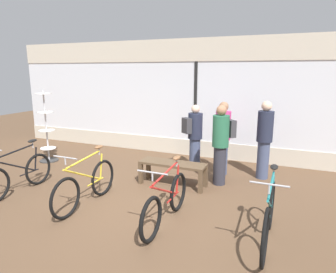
{
  "coord_description": "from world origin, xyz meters",
  "views": [
    {
      "loc": [
        2.5,
        -4.41,
        2.37
      ],
      "look_at": [
        0.0,
        1.48,
        0.95
      ],
      "focal_mm": 32.0,
      "sensor_mm": 36.0,
      "label": 1
    }
  ],
  "objects_px": {
    "bicycle_right": "(166,202)",
    "customer_by_window": "(194,135)",
    "customer_near_bench": "(264,138)",
    "bicycle_far_right": "(269,217)",
    "display_bench": "(173,167)",
    "customer_near_rack": "(223,137)",
    "bicycle_far_left": "(18,175)",
    "accessory_rack": "(47,133)",
    "bicycle_left": "(86,185)",
    "customer_mid_floor": "(221,142)"
  },
  "relations": [
    {
      "from": "display_bench",
      "to": "accessory_rack",
      "type": "bearing_deg",
      "value": 175.19
    },
    {
      "from": "display_bench",
      "to": "customer_mid_floor",
      "type": "bearing_deg",
      "value": 27.58
    },
    {
      "from": "bicycle_far_left",
      "to": "bicycle_right",
      "type": "height_order",
      "value": "same"
    },
    {
      "from": "bicycle_far_left",
      "to": "accessory_rack",
      "type": "xyz_separation_m",
      "value": [
        -1.06,
        1.86,
        0.4
      ]
    },
    {
      "from": "bicycle_far_right",
      "to": "customer_near_bench",
      "type": "distance_m",
      "value": 2.76
    },
    {
      "from": "bicycle_far_right",
      "to": "display_bench",
      "type": "xyz_separation_m",
      "value": [
        -2.04,
        1.51,
        -0.0
      ]
    },
    {
      "from": "bicycle_left",
      "to": "accessory_rack",
      "type": "xyz_separation_m",
      "value": [
        -2.64,
        1.79,
        0.39
      ]
    },
    {
      "from": "bicycle_far_right",
      "to": "customer_by_window",
      "type": "xyz_separation_m",
      "value": [
        -1.95,
        2.66,
        0.44
      ]
    },
    {
      "from": "bicycle_far_right",
      "to": "customer_near_bench",
      "type": "relative_size",
      "value": 1.0
    },
    {
      "from": "bicycle_left",
      "to": "bicycle_right",
      "type": "relative_size",
      "value": 1.0
    },
    {
      "from": "customer_near_rack",
      "to": "display_bench",
      "type": "bearing_deg",
      "value": -125.24
    },
    {
      "from": "bicycle_right",
      "to": "accessory_rack",
      "type": "distance_m",
      "value": 4.62
    },
    {
      "from": "bicycle_left",
      "to": "display_bench",
      "type": "bearing_deg",
      "value": 54.51
    },
    {
      "from": "display_bench",
      "to": "customer_near_rack",
      "type": "xyz_separation_m",
      "value": [
        0.78,
        1.1,
        0.48
      ]
    },
    {
      "from": "customer_mid_floor",
      "to": "customer_near_bench",
      "type": "xyz_separation_m",
      "value": [
        0.79,
        0.72,
        0.0
      ]
    },
    {
      "from": "bicycle_right",
      "to": "accessory_rack",
      "type": "height_order",
      "value": "accessory_rack"
    },
    {
      "from": "bicycle_far_left",
      "to": "accessory_rack",
      "type": "height_order",
      "value": "accessory_rack"
    },
    {
      "from": "accessory_rack",
      "to": "customer_near_bench",
      "type": "height_order",
      "value": "accessory_rack"
    },
    {
      "from": "bicycle_far_right",
      "to": "display_bench",
      "type": "relative_size",
      "value": 1.23
    },
    {
      "from": "bicycle_far_left",
      "to": "customer_mid_floor",
      "type": "height_order",
      "value": "customer_mid_floor"
    },
    {
      "from": "bicycle_right",
      "to": "customer_mid_floor",
      "type": "height_order",
      "value": "customer_mid_floor"
    },
    {
      "from": "accessory_rack",
      "to": "customer_by_window",
      "type": "relative_size",
      "value": 1.2
    },
    {
      "from": "bicycle_right",
      "to": "bicycle_far_left",
      "type": "bearing_deg",
      "value": -179.74
    },
    {
      "from": "accessory_rack",
      "to": "customer_near_rack",
      "type": "bearing_deg",
      "value": 10.02
    },
    {
      "from": "accessory_rack",
      "to": "customer_by_window",
      "type": "height_order",
      "value": "accessory_rack"
    },
    {
      "from": "bicycle_right",
      "to": "customer_by_window",
      "type": "xyz_separation_m",
      "value": [
        -0.43,
        2.69,
        0.48
      ]
    },
    {
      "from": "bicycle_far_left",
      "to": "bicycle_far_right",
      "type": "bearing_deg",
      "value": 0.52
    },
    {
      "from": "bicycle_far_left",
      "to": "bicycle_right",
      "type": "bearing_deg",
      "value": 0.26
    },
    {
      "from": "bicycle_left",
      "to": "bicycle_far_left",
      "type": "bearing_deg",
      "value": -177.57
    },
    {
      "from": "customer_near_rack",
      "to": "bicycle_left",
      "type": "bearing_deg",
      "value": -125.38
    },
    {
      "from": "customer_near_rack",
      "to": "accessory_rack",
      "type": "bearing_deg",
      "value": -169.98
    },
    {
      "from": "bicycle_left",
      "to": "bicycle_right",
      "type": "xyz_separation_m",
      "value": [
        1.57,
        -0.05,
        -0.02
      ]
    },
    {
      "from": "bicycle_far_left",
      "to": "accessory_rack",
      "type": "relative_size",
      "value": 0.89
    },
    {
      "from": "bicycle_far_left",
      "to": "bicycle_right",
      "type": "distance_m",
      "value": 3.15
    },
    {
      "from": "bicycle_left",
      "to": "accessory_rack",
      "type": "height_order",
      "value": "accessory_rack"
    },
    {
      "from": "bicycle_far_right",
      "to": "accessory_rack",
      "type": "distance_m",
      "value": 6.03
    },
    {
      "from": "bicycle_left",
      "to": "customer_near_bench",
      "type": "height_order",
      "value": "customer_near_bench"
    },
    {
      "from": "bicycle_right",
      "to": "customer_by_window",
      "type": "distance_m",
      "value": 2.76
    },
    {
      "from": "bicycle_far_left",
      "to": "customer_mid_floor",
      "type": "bearing_deg",
      "value": 29.71
    },
    {
      "from": "bicycle_left",
      "to": "customer_by_window",
      "type": "height_order",
      "value": "customer_by_window"
    },
    {
      "from": "bicycle_left",
      "to": "bicycle_far_right",
      "type": "xyz_separation_m",
      "value": [
        3.09,
        -0.02,
        0.03
      ]
    },
    {
      "from": "bicycle_far_left",
      "to": "customer_mid_floor",
      "type": "relative_size",
      "value": 1.0
    },
    {
      "from": "customer_near_rack",
      "to": "bicycle_right",
      "type": "bearing_deg",
      "value": -95.68
    },
    {
      "from": "bicycle_far_right",
      "to": "display_bench",
      "type": "height_order",
      "value": "bicycle_far_right"
    },
    {
      "from": "bicycle_right",
      "to": "display_bench",
      "type": "xyz_separation_m",
      "value": [
        -0.52,
        1.53,
        0.04
      ]
    },
    {
      "from": "bicycle_right",
      "to": "customer_near_bench",
      "type": "height_order",
      "value": "customer_near_bench"
    },
    {
      "from": "bicycle_left",
      "to": "customer_mid_floor",
      "type": "height_order",
      "value": "customer_mid_floor"
    },
    {
      "from": "customer_near_rack",
      "to": "bicycle_far_right",
      "type": "bearing_deg",
      "value": -64.27
    },
    {
      "from": "customer_near_bench",
      "to": "customer_by_window",
      "type": "bearing_deg",
      "value": -178.93
    },
    {
      "from": "customer_near_rack",
      "to": "customer_near_bench",
      "type": "relative_size",
      "value": 0.97
    }
  ]
}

